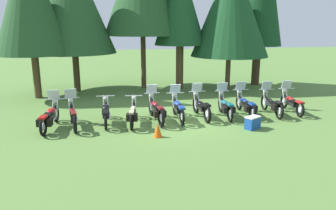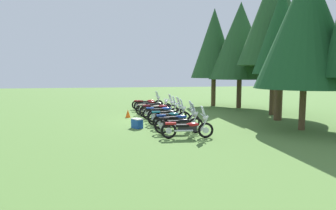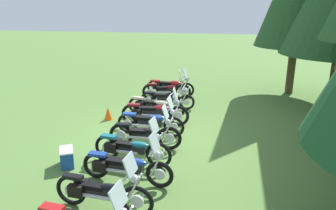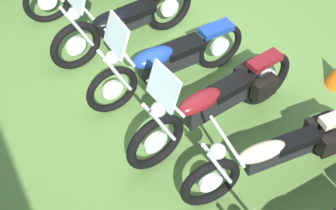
{
  "view_description": "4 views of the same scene",
  "coord_description": "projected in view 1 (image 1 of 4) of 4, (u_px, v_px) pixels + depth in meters",
  "views": [
    {
      "loc": [
        -2.83,
        -12.31,
        3.77
      ],
      "look_at": [
        -0.49,
        0.01,
        0.64
      ],
      "focal_mm": 34.18,
      "sensor_mm": 36.0,
      "label": 1
    },
    {
      "loc": [
        16.87,
        -2.91,
        2.7
      ],
      "look_at": [
        0.33,
        0.29,
        0.89
      ],
      "focal_mm": 31.78,
      "sensor_mm": 36.0,
      "label": 2
    },
    {
      "loc": [
        9.49,
        2.5,
        4.16
      ],
      "look_at": [
        -1.47,
        0.36,
        0.64
      ],
      "focal_mm": 33.94,
      "sensor_mm": 36.0,
      "label": 3
    },
    {
      "loc": [
        -4.34,
        2.7,
        5.1
      ],
      "look_at": [
        -0.77,
        0.47,
        0.54
      ],
      "focal_mm": 57.5,
      "sensor_mm": 36.0,
      "label": 4
    }
  ],
  "objects": [
    {
      "name": "ground_plane",
      "position": [
        180.0,
        120.0,
        13.16
      ],
      "size": [
        80.0,
        80.0,
        0.0
      ],
      "primitive_type": "plane",
      "color": "#547A38"
    },
    {
      "name": "motorcycle_0",
      "position": [
        50.0,
        117.0,
        11.89
      ],
      "size": [
        0.79,
        2.35,
        1.35
      ],
      "rotation": [
        0.0,
        0.0,
        1.46
      ],
      "color": "black",
      "rests_on": "ground_plane"
    },
    {
      "name": "motorcycle_1",
      "position": [
        73.0,
        115.0,
        12.08
      ],
      "size": [
        0.65,
        2.22,
        1.39
      ],
      "rotation": [
        0.0,
        0.0,
        1.74
      ],
      "color": "black",
      "rests_on": "ground_plane"
    },
    {
      "name": "motorcycle_2",
      "position": [
        106.0,
        112.0,
        12.56
      ],
      "size": [
        0.75,
        2.31,
        0.98
      ],
      "rotation": [
        0.0,
        0.0,
        1.56
      ],
      "color": "black",
      "rests_on": "ground_plane"
    },
    {
      "name": "motorcycle_3",
      "position": [
        133.0,
        114.0,
        12.44
      ],
      "size": [
        0.76,
        2.33,
        1.0
      ],
      "rotation": [
        0.0,
        0.0,
        1.43
      ],
      "color": "black",
      "rests_on": "ground_plane"
    },
    {
      "name": "motorcycle_4",
      "position": [
        156.0,
        110.0,
        12.81
      ],
      "size": [
        0.67,
        2.47,
        1.39
      ],
      "rotation": [
        0.0,
        0.0,
        1.65
      ],
      "color": "black",
      "rests_on": "ground_plane"
    },
    {
      "name": "motorcycle_5",
      "position": [
        178.0,
        108.0,
        13.09
      ],
      "size": [
        0.75,
        2.3,
        1.36
      ],
      "rotation": [
        0.0,
        0.0,
        1.54
      ],
      "color": "black",
      "rests_on": "ground_plane"
    },
    {
      "name": "motorcycle_6",
      "position": [
        201.0,
        107.0,
        13.35
      ],
      "size": [
        0.73,
        2.24,
        1.38
      ],
      "rotation": [
        0.0,
        0.0,
        1.6
      ],
      "color": "black",
      "rests_on": "ground_plane"
    },
    {
      "name": "motorcycle_7",
      "position": [
        226.0,
        106.0,
        13.4
      ],
      "size": [
        0.69,
        2.25,
        1.37
      ],
      "rotation": [
        0.0,
        0.0,
        1.46
      ],
      "color": "black",
      "rests_on": "ground_plane"
    },
    {
      "name": "motorcycle_8",
      "position": [
        246.0,
        105.0,
        13.74
      ],
      "size": [
        0.71,
        2.35,
        1.35
      ],
      "rotation": [
        0.0,
        0.0,
        1.5
      ],
      "color": "black",
      "rests_on": "ground_plane"
    },
    {
      "name": "motorcycle_9",
      "position": [
        272.0,
        104.0,
        13.82
      ],
      "size": [
        0.67,
        2.23,
        1.36
      ],
      "rotation": [
        0.0,
        0.0,
        1.49
      ],
      "color": "black",
      "rests_on": "ground_plane"
    },
    {
      "name": "motorcycle_10",
      "position": [
        292.0,
        102.0,
        14.18
      ],
      "size": [
        0.77,
        2.21,
        1.34
      ],
      "rotation": [
        0.0,
        0.0,
        1.47
      ],
      "color": "black",
      "rests_on": "ground_plane"
    },
    {
      "name": "pine_tree_1",
      "position": [
        71.0,
        0.0,
        17.6
      ],
      "size": [
        4.71,
        4.71,
        8.03
      ],
      "color": "#42301E",
      "rests_on": "ground_plane"
    },
    {
      "name": "pine_tree_3",
      "position": [
        180.0,
        4.0,
        18.41
      ],
      "size": [
        3.01,
        3.01,
        7.41
      ],
      "color": "brown",
      "rests_on": "ground_plane"
    },
    {
      "name": "pine_tree_4",
      "position": [
        231.0,
        6.0,
        18.5
      ],
      "size": [
        4.58,
        4.58,
        7.72
      ],
      "color": "brown",
      "rests_on": "ground_plane"
    },
    {
      "name": "picnic_cooler",
      "position": [
        253.0,
        123.0,
        11.95
      ],
      "size": [
        0.68,
        0.58,
        0.48
      ],
      "color": "#19479E",
      "rests_on": "ground_plane"
    },
    {
      "name": "traffic_cone",
      "position": [
        158.0,
        130.0,
        11.06
      ],
      "size": [
        0.32,
        0.32,
        0.48
      ],
      "primitive_type": "cone",
      "color": "#EA590F",
      "rests_on": "ground_plane"
    }
  ]
}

